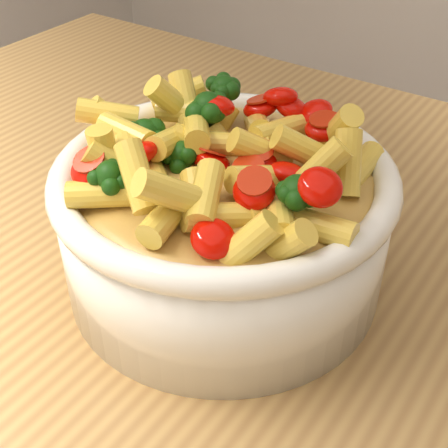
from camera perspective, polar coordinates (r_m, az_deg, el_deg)
The scene contains 3 objects.
table at distance 0.51m, azimuth 7.88°, elevation -18.05°, with size 1.20×0.80×0.90m.
serving_bowl at distance 0.44m, azimuth 0.00°, elevation 0.13°, with size 0.23×0.23×0.10m.
pasta_salad at distance 0.40m, azimuth 0.00°, elevation 7.25°, with size 0.18×0.18×0.04m.
Camera 1 is at (0.11, -0.28, 1.21)m, focal length 50.00 mm.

